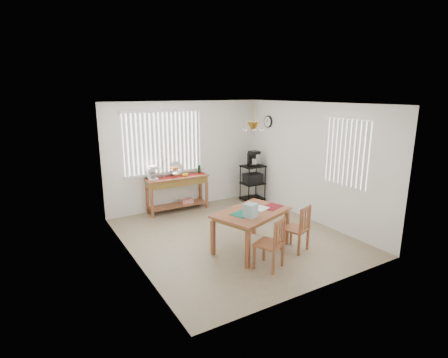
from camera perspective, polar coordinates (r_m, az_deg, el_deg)
ground at (r=7.08m, az=1.59°, el=-9.36°), size 4.00×4.50×0.01m
room_shell at (r=6.61m, az=1.64°, el=4.33°), size 4.20×4.70×2.70m
sideboard at (r=8.43m, az=-7.56°, el=-1.01°), size 1.50×0.42×0.84m
sideboard_items at (r=8.27m, az=-9.29°, el=1.10°), size 1.43×0.35×0.65m
wire_cart at (r=9.16m, az=4.70°, el=-0.12°), size 0.56×0.45×0.95m
cart_items at (r=9.05m, az=4.74°, el=3.32°), size 0.22×0.27×0.39m
dining_table at (r=6.32m, az=4.51°, el=-6.00°), size 1.57×1.27×0.73m
table_items at (r=6.10m, az=4.70°, el=-5.06°), size 1.14×0.55×0.23m
chair_left at (r=5.77m, az=7.69°, el=-10.44°), size 0.54×0.54×0.87m
chair_right at (r=6.46m, az=11.91°, el=-7.93°), size 0.51×0.51×0.86m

